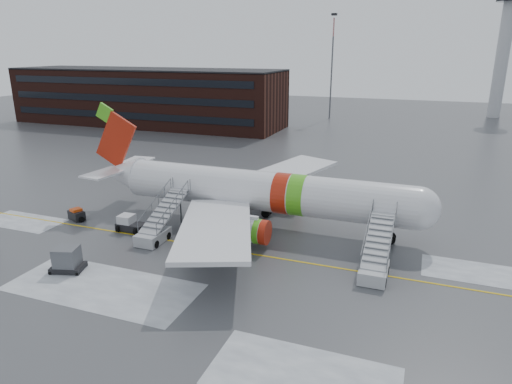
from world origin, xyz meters
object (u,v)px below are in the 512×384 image
at_px(airstair_aft, 157,228).
at_px(pushback_tug, 130,224).
at_px(airliner, 254,191).
at_px(baggage_tractor, 77,215).
at_px(airstair_fwd, 375,262).
at_px(uld_container, 67,260).

distance_m(airstair_aft, pushback_tug, 3.70).
bearing_deg(airstair_aft, pushback_tug, 167.17).
height_order(airliner, pushback_tug, airliner).
height_order(airstair_aft, baggage_tractor, airstair_aft).
distance_m(airstair_fwd, airstair_aft, 19.19).
relative_size(airstair_fwd, uld_container, 2.80).
height_order(airliner, uld_container, airliner).
distance_m(airstair_aft, baggage_tractor, 10.43).
bearing_deg(airliner, pushback_tug, -151.26).
distance_m(airliner, airstair_fwd, 14.17).
height_order(airstair_fwd, pushback_tug, airstair_fwd).
relative_size(airliner, airstair_aft, 4.55).
bearing_deg(baggage_tractor, airstair_aft, -7.50).
distance_m(pushback_tug, baggage_tractor, 6.76).
xyz_separation_m(airliner, baggage_tractor, (-17.17, -5.18, -2.91)).
bearing_deg(airstair_aft, airliner, 43.70).
xyz_separation_m(airstair_fwd, baggage_tractor, (-29.51, 1.36, -0.56)).
bearing_deg(pushback_tug, airstair_fwd, -2.05).
bearing_deg(airstair_fwd, uld_container, -160.88).
relative_size(airstair_aft, baggage_tractor, 3.19).
xyz_separation_m(airliner, airstair_fwd, (12.35, -6.54, -2.35)).
xyz_separation_m(airstair_aft, uld_container, (-3.18, -7.75, -0.16)).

